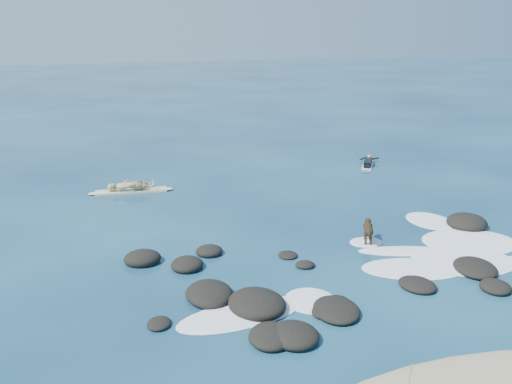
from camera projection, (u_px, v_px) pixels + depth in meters
name	position (u px, v px, depth m)	size (l,w,h in m)	color
ground	(339.00, 252.00, 17.80)	(160.00, 160.00, 0.00)	#0A2642
reef_rocks	(381.00, 280.00, 15.67)	(13.99, 7.01, 0.60)	black
breaking_foam	(434.00, 260.00, 17.17)	(13.87, 6.86, 0.12)	white
standing_surfer_rig	(130.00, 174.00, 23.59)	(3.52, 0.73, 2.00)	beige
paddling_surfer_rig	(368.00, 163.00, 28.13)	(1.50, 2.04, 0.38)	white
dog	(368.00, 229.00, 18.35)	(0.59, 1.12, 0.75)	black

